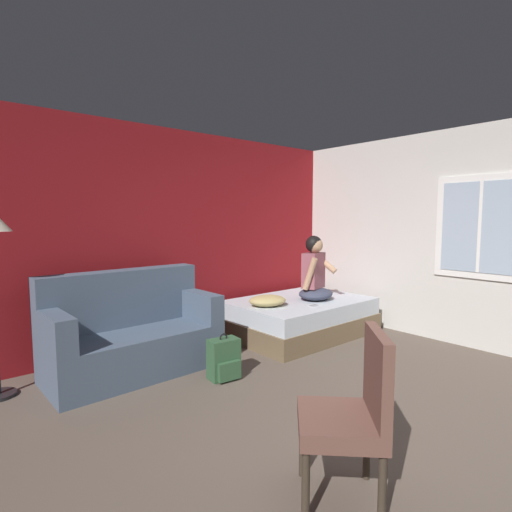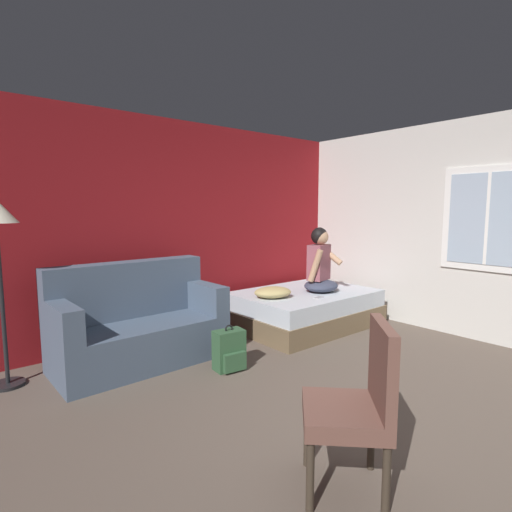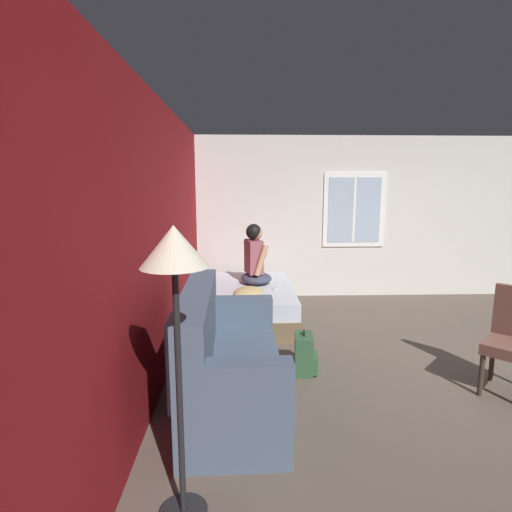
{
  "view_description": "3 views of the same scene",
  "coord_description": "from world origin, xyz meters",
  "px_view_note": "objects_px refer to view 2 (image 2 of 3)",
  "views": [
    {
      "loc": [
        -2.48,
        -1.47,
        1.6
      ],
      "look_at": [
        0.63,
        2.16,
        1.14
      ],
      "focal_mm": 28.0,
      "sensor_mm": 36.0,
      "label": 1
    },
    {
      "loc": [
        -2.48,
        -1.47,
        1.6
      ],
      "look_at": [
        0.45,
        2.04,
        1.06
      ],
      "focal_mm": 28.0,
      "sensor_mm": 36.0,
      "label": 2
    },
    {
      "loc": [
        -4.04,
        2.29,
        1.9
      ],
      "look_at": [
        0.87,
        2.11,
        1.03
      ],
      "focal_mm": 28.0,
      "sensor_mm": 36.0,
      "label": 3
    }
  ],
  "objects_px": {
    "person_seated": "(320,266)",
    "couch": "(138,325)",
    "throw_pillow": "(273,292)",
    "cell_phone": "(319,297)",
    "side_chair": "(357,401)",
    "backpack": "(230,351)",
    "bed": "(305,309)"
  },
  "relations": [
    {
      "from": "throw_pillow",
      "to": "cell_phone",
      "type": "height_order",
      "value": "throw_pillow"
    },
    {
      "from": "person_seated",
      "to": "side_chair",
      "type": "bearing_deg",
      "value": -135.13
    },
    {
      "from": "person_seated",
      "to": "cell_phone",
      "type": "height_order",
      "value": "person_seated"
    },
    {
      "from": "throw_pillow",
      "to": "cell_phone",
      "type": "bearing_deg",
      "value": -40.86
    },
    {
      "from": "couch",
      "to": "person_seated",
      "type": "bearing_deg",
      "value": -7.99
    },
    {
      "from": "side_chair",
      "to": "cell_phone",
      "type": "distance_m",
      "value": 2.85
    },
    {
      "from": "couch",
      "to": "side_chair",
      "type": "height_order",
      "value": "couch"
    },
    {
      "from": "side_chair",
      "to": "person_seated",
      "type": "distance_m",
      "value": 3.28
    },
    {
      "from": "bed",
      "to": "person_seated",
      "type": "bearing_deg",
      "value": -40.1
    },
    {
      "from": "bed",
      "to": "backpack",
      "type": "height_order",
      "value": "bed"
    },
    {
      "from": "cell_phone",
      "to": "side_chair",
      "type": "bearing_deg",
      "value": 127.13
    },
    {
      "from": "person_seated",
      "to": "backpack",
      "type": "distance_m",
      "value": 2.01
    },
    {
      "from": "person_seated",
      "to": "couch",
      "type": "bearing_deg",
      "value": 172.01
    },
    {
      "from": "side_chair",
      "to": "cell_phone",
      "type": "bearing_deg",
      "value": 45.62
    },
    {
      "from": "bed",
      "to": "person_seated",
      "type": "distance_m",
      "value": 0.63
    },
    {
      "from": "couch",
      "to": "cell_phone",
      "type": "relative_size",
      "value": 11.91
    },
    {
      "from": "backpack",
      "to": "person_seated",
      "type": "bearing_deg",
      "value": 13.51
    },
    {
      "from": "bed",
      "to": "couch",
      "type": "bearing_deg",
      "value": 174.66
    },
    {
      "from": "side_chair",
      "to": "backpack",
      "type": "xyz_separation_m",
      "value": [
        0.46,
        1.86,
        -0.34
      ]
    },
    {
      "from": "couch",
      "to": "person_seated",
      "type": "distance_m",
      "value": 2.52
    },
    {
      "from": "couch",
      "to": "backpack",
      "type": "distance_m",
      "value": 1.02
    },
    {
      "from": "throw_pillow",
      "to": "cell_phone",
      "type": "xyz_separation_m",
      "value": [
        0.44,
        -0.38,
        -0.07
      ]
    },
    {
      "from": "bed",
      "to": "couch",
      "type": "xyz_separation_m",
      "value": [
        -2.31,
        0.22,
        0.16
      ]
    },
    {
      "from": "couch",
      "to": "throw_pillow",
      "type": "xyz_separation_m",
      "value": [
        1.7,
        -0.23,
        0.16
      ]
    },
    {
      "from": "backpack",
      "to": "bed",
      "type": "bearing_deg",
      "value": 18.71
    },
    {
      "from": "bed",
      "to": "cell_phone",
      "type": "relative_size",
      "value": 13.31
    },
    {
      "from": "throw_pillow",
      "to": "backpack",
      "type": "bearing_deg",
      "value": -152.69
    },
    {
      "from": "side_chair",
      "to": "cell_phone",
      "type": "height_order",
      "value": "side_chair"
    },
    {
      "from": "bed",
      "to": "person_seated",
      "type": "height_order",
      "value": "person_seated"
    },
    {
      "from": "throw_pillow",
      "to": "cell_phone",
      "type": "relative_size",
      "value": 3.33
    },
    {
      "from": "bed",
      "to": "throw_pillow",
      "type": "height_order",
      "value": "throw_pillow"
    },
    {
      "from": "throw_pillow",
      "to": "person_seated",
      "type": "bearing_deg",
      "value": -8.79
    }
  ]
}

